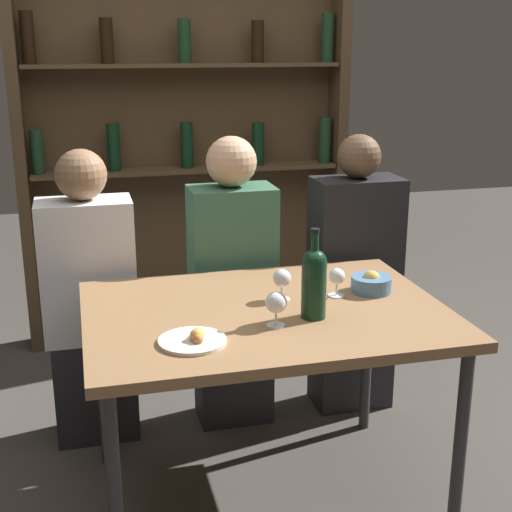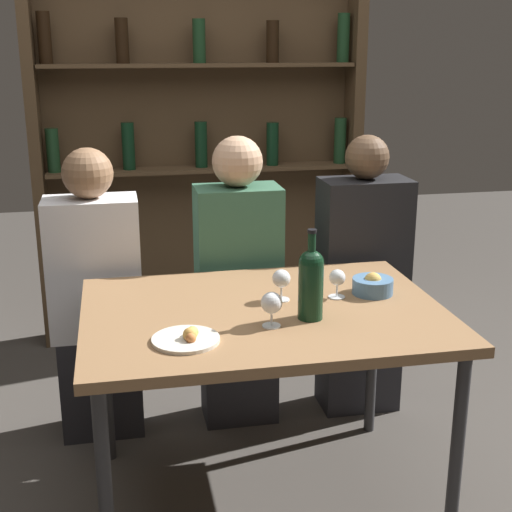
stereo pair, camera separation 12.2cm
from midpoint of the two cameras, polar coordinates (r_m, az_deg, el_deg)
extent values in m
plane|color=#47423D|center=(2.79, -0.61, -18.77)|extent=(10.00, 10.00, 0.00)
cube|color=olive|center=(2.44, -0.67, -4.67)|extent=(1.22, 0.89, 0.04)
cylinder|color=#2D2D30|center=(2.22, -12.86, -18.50)|extent=(0.04, 0.04, 0.71)
cylinder|color=#2D2D30|center=(2.47, 14.60, -14.67)|extent=(0.04, 0.04, 0.71)
cylinder|color=#2D2D30|center=(2.88, -13.39, -9.75)|extent=(0.04, 0.04, 0.71)
cylinder|color=#2D2D30|center=(3.08, 7.75, -7.64)|extent=(0.04, 0.04, 0.71)
cube|color=#4C3823|center=(4.03, -6.65, 9.27)|extent=(1.73, 0.02, 2.21)
cube|color=#4C3823|center=(3.90, -19.26, 8.22)|extent=(0.06, 0.18, 2.21)
cube|color=#4C3823|center=(4.13, 5.71, 9.49)|extent=(0.06, 0.18, 2.21)
cube|color=#4C3823|center=(3.95, -6.36, 6.87)|extent=(1.65, 0.18, 0.02)
cylinder|color=#19381E|center=(3.90, -17.98, 7.91)|extent=(0.07, 0.07, 0.23)
cylinder|color=black|center=(3.90, -12.21, 8.51)|extent=(0.07, 0.07, 0.25)
cylinder|color=black|center=(3.94, -6.45, 8.82)|extent=(0.07, 0.07, 0.25)
cylinder|color=black|center=(4.00, -0.71, 8.96)|extent=(0.07, 0.07, 0.24)
cylinder|color=#19381E|center=(4.10, 4.67, 9.23)|extent=(0.07, 0.07, 0.25)
cube|color=#4C3823|center=(3.89, -6.63, 14.93)|extent=(1.65, 0.18, 0.02)
cylinder|color=black|center=(3.86, -18.70, 16.22)|extent=(0.07, 0.07, 0.25)
cylinder|color=black|center=(3.86, -12.79, 16.45)|extent=(0.07, 0.07, 0.23)
cylinder|color=#19381E|center=(3.88, -6.76, 16.71)|extent=(0.07, 0.07, 0.22)
cylinder|color=black|center=(3.96, -0.79, 16.78)|extent=(0.07, 0.07, 0.22)
cylinder|color=#19381E|center=(4.07, 4.85, 17.00)|extent=(0.07, 0.07, 0.26)
cylinder|color=black|center=(2.33, 3.14, -2.73)|extent=(0.08, 0.08, 0.19)
sphere|color=black|center=(2.30, 3.18, -0.48)|extent=(0.08, 0.08, 0.08)
cylinder|color=black|center=(2.29, 3.20, 0.70)|extent=(0.03, 0.03, 0.10)
cylinder|color=black|center=(2.27, 3.22, 2.05)|extent=(0.03, 0.03, 0.01)
cylinder|color=silver|center=(2.29, 0.07, -5.59)|extent=(0.06, 0.06, 0.00)
cylinder|color=silver|center=(2.28, 0.07, -4.87)|extent=(0.01, 0.01, 0.06)
sphere|color=silver|center=(2.26, 0.07, -3.74)|extent=(0.07, 0.07, 0.07)
cylinder|color=silver|center=(2.56, 5.08, -3.18)|extent=(0.06, 0.06, 0.00)
cylinder|color=silver|center=(2.55, 5.10, -2.55)|extent=(0.01, 0.01, 0.06)
sphere|color=silver|center=(2.54, 5.12, -1.62)|extent=(0.06, 0.06, 0.06)
cylinder|color=silver|center=(2.52, 0.68, -3.48)|extent=(0.06, 0.06, 0.00)
cylinder|color=silver|center=(2.51, 0.68, -2.81)|extent=(0.01, 0.01, 0.06)
sphere|color=silver|center=(2.49, 0.68, -1.79)|extent=(0.06, 0.06, 0.06)
cylinder|color=silver|center=(2.18, -6.73, -6.78)|extent=(0.21, 0.21, 0.01)
sphere|color=#99B256|center=(2.19, -6.20, -6.17)|extent=(0.04, 0.04, 0.04)
sphere|color=gold|center=(2.17, -6.39, -6.38)|extent=(0.04, 0.04, 0.04)
sphere|color=#C67038|center=(2.15, -6.31, -6.67)|extent=(0.03, 0.03, 0.03)
cylinder|color=#4C7299|center=(2.61, 7.88, -2.25)|extent=(0.15, 0.15, 0.06)
sphere|color=gold|center=(2.61, 7.90, -1.85)|extent=(0.06, 0.06, 0.06)
cube|color=#26262B|center=(3.15, -13.79, -10.04)|extent=(0.34, 0.22, 0.45)
cube|color=white|center=(2.96, -14.47, -1.12)|extent=(0.37, 0.22, 0.58)
sphere|color=#8C6647|center=(2.87, -15.03, 6.29)|extent=(0.20, 0.20, 0.20)
cube|color=#26262B|center=(3.20, -2.93, -9.11)|extent=(0.32, 0.22, 0.45)
cube|color=#38664C|center=(3.01, -3.08, -0.08)|extent=(0.35, 0.22, 0.60)
sphere|color=tan|center=(2.92, -3.20, 7.54)|extent=(0.21, 0.21, 0.21)
cube|color=#26262B|center=(3.34, 6.54, -8.04)|extent=(0.34, 0.22, 0.45)
cube|color=black|center=(3.16, 6.85, 0.74)|extent=(0.38, 0.22, 0.61)
sphere|color=brown|center=(3.07, 7.11, 7.92)|extent=(0.19, 0.19, 0.19)
camera|label=1|loc=(0.06, -91.40, -0.42)|focal=50.00mm
camera|label=2|loc=(0.06, 88.60, 0.42)|focal=50.00mm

